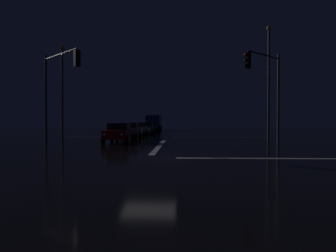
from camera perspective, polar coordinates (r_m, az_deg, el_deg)
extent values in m
cube|color=black|center=(15.29, -3.38, -5.84)|extent=(120.00, 120.00, 0.10)
cube|color=white|center=(23.38, -1.40, -3.38)|extent=(0.35, 13.97, 0.01)
cube|color=yellow|center=(34.94, -0.17, -1.96)|extent=(22.00, 0.15, 0.01)
cube|color=white|center=(16.64, 26.35, -5.20)|extent=(13.97, 0.40, 0.01)
cube|color=maroon|center=(26.61, -8.71, -1.43)|extent=(1.80, 4.20, 0.70)
cube|color=black|center=(26.79, -8.64, -0.08)|extent=(1.60, 2.00, 0.55)
cylinder|color=black|center=(24.95, -7.36, -2.39)|extent=(0.22, 0.64, 0.64)
cylinder|color=black|center=(25.31, -11.39, -2.35)|extent=(0.22, 0.64, 0.64)
cylinder|color=black|center=(28.00, -6.30, -2.03)|extent=(0.22, 0.64, 0.64)
cylinder|color=black|center=(28.33, -9.90, -2.00)|extent=(0.22, 0.64, 0.64)
sphere|color=#F9EFC6|center=(24.41, -8.17, -1.52)|extent=(0.22, 0.22, 0.22)
sphere|color=#F9EFC6|center=(24.68, -11.14, -1.50)|extent=(0.22, 0.22, 0.22)
cube|color=slate|center=(32.12, -6.91, -1.03)|extent=(1.80, 4.20, 0.70)
cube|color=black|center=(32.31, -6.85, 0.09)|extent=(1.60, 2.00, 0.55)
cylinder|color=black|center=(30.47, -5.70, -1.79)|extent=(0.22, 0.64, 0.64)
cylinder|color=black|center=(30.77, -9.02, -1.77)|extent=(0.22, 0.64, 0.64)
cylinder|color=black|center=(33.54, -4.96, -1.55)|extent=(0.22, 0.64, 0.64)
cylinder|color=black|center=(33.82, -7.99, -1.53)|extent=(0.22, 0.64, 0.64)
sphere|color=#F9EFC6|center=(29.93, -6.33, -1.07)|extent=(0.22, 0.22, 0.22)
sphere|color=#F9EFC6|center=(30.15, -8.77, -1.06)|extent=(0.22, 0.22, 0.22)
cube|color=#B7B7BC|center=(38.23, -5.43, -0.72)|extent=(1.80, 4.20, 0.70)
cube|color=black|center=(38.42, -5.39, 0.22)|extent=(1.60, 2.00, 0.55)
cylinder|color=black|center=(36.59, -4.36, -1.34)|extent=(0.22, 0.64, 0.64)
cylinder|color=black|center=(36.84, -7.14, -1.33)|extent=(0.22, 0.64, 0.64)
cylinder|color=black|center=(39.67, -3.84, -1.17)|extent=(0.22, 0.64, 0.64)
cylinder|color=black|center=(39.90, -6.41, -1.16)|extent=(0.22, 0.64, 0.64)
sphere|color=#F9EFC6|center=(36.04, -4.86, -0.74)|extent=(0.22, 0.22, 0.22)
sphere|color=#F9EFC6|center=(36.23, -6.90, -0.74)|extent=(0.22, 0.22, 0.22)
cube|color=#14512D|center=(43.46, -3.86, -0.53)|extent=(1.80, 4.20, 0.70)
cube|color=black|center=(43.65, -3.83, 0.30)|extent=(1.60, 2.00, 0.55)
cylinder|color=black|center=(41.84, -2.86, -1.06)|extent=(0.22, 0.64, 0.64)
cylinder|color=black|center=(42.04, -5.30, -1.05)|extent=(0.22, 0.64, 0.64)
cylinder|color=black|center=(44.93, -2.50, -0.93)|extent=(0.22, 0.64, 0.64)
cylinder|color=black|center=(45.11, -4.78, -0.92)|extent=(0.22, 0.64, 0.64)
sphere|color=#F9EFC6|center=(41.28, -3.28, -0.53)|extent=(0.22, 0.22, 0.22)
sphere|color=#F9EFC6|center=(41.43, -5.06, -0.53)|extent=(0.22, 0.22, 0.22)
cube|color=black|center=(49.56, -3.84, -0.35)|extent=(1.80, 4.20, 0.70)
cube|color=black|center=(49.75, -3.82, 0.37)|extent=(1.60, 2.00, 0.55)
cylinder|color=black|center=(47.94, -2.97, -0.81)|extent=(0.22, 0.64, 0.64)
cylinder|color=black|center=(48.14, -5.11, -0.81)|extent=(0.22, 0.64, 0.64)
cylinder|color=black|center=(51.02, -2.65, -0.71)|extent=(0.22, 0.64, 0.64)
cylinder|color=black|center=(51.21, -4.66, -0.71)|extent=(0.22, 0.64, 0.64)
sphere|color=#F9EFC6|center=(47.38, -3.34, -0.35)|extent=(0.22, 0.22, 0.22)
sphere|color=#F9EFC6|center=(47.53, -4.90, -0.35)|extent=(0.22, 0.22, 0.22)
cube|color=navy|center=(54.91, -2.92, -0.23)|extent=(1.80, 4.20, 0.70)
cube|color=black|center=(55.10, -2.90, 0.42)|extent=(1.60, 2.00, 0.55)
cylinder|color=black|center=(53.30, -2.11, -0.64)|extent=(0.22, 0.64, 0.64)
cylinder|color=black|center=(53.47, -4.03, -0.64)|extent=(0.22, 0.64, 0.64)
cylinder|color=black|center=(56.39, -1.86, -0.56)|extent=(0.22, 0.64, 0.64)
cylinder|color=black|center=(56.55, -3.68, -0.56)|extent=(0.22, 0.64, 0.64)
sphere|color=#F9EFC6|center=(52.74, -2.42, -0.22)|extent=(0.22, 0.22, 0.22)
sphere|color=#F9EFC6|center=(52.87, -3.83, -0.22)|extent=(0.22, 0.22, 0.22)
cube|color=navy|center=(58.76, -2.75, 0.78)|extent=(2.40, 2.20, 2.30)
cube|color=silver|center=(63.24, -2.39, 0.92)|extent=(2.40, 5.00, 2.60)
cylinder|color=black|center=(59.27, -1.54, -0.33)|extent=(0.28, 0.96, 0.96)
cylinder|color=black|center=(59.48, -3.85, -0.33)|extent=(0.28, 0.96, 0.96)
cylinder|color=black|center=(63.96, -1.26, -0.24)|extent=(0.28, 0.96, 0.96)
cylinder|color=black|center=(64.16, -3.40, -0.24)|extent=(0.28, 0.96, 0.96)
sphere|color=#F9EFC6|center=(57.54, -2.01, 0.18)|extent=(0.26, 0.26, 0.26)
sphere|color=#F9EFC6|center=(57.70, -3.69, 0.18)|extent=(0.26, 0.26, 0.26)
cylinder|color=#4C4C51|center=(24.74, 18.92, 4.39)|extent=(0.18, 0.18, 6.55)
cylinder|color=#4C4C51|center=(23.41, 16.59, 11.95)|extent=(2.90, 2.90, 0.12)
cube|color=black|center=(21.64, 13.84, 11.20)|extent=(0.46, 0.46, 1.05)
sphere|color=red|center=(21.57, 13.61, 12.17)|extent=(0.22, 0.22, 0.22)
sphere|color=black|center=(21.50, 13.60, 11.26)|extent=(0.22, 0.22, 0.22)
sphere|color=black|center=(21.44, 13.60, 10.36)|extent=(0.22, 0.22, 0.22)
cylinder|color=#4C4C51|center=(25.77, -20.76, 4.33)|extent=(0.18, 0.18, 6.63)
cylinder|color=#4C4C51|center=(23.89, -18.53, 11.91)|extent=(3.58, 3.58, 0.12)
cube|color=black|center=(21.58, -15.79, 11.43)|extent=(0.46, 0.46, 1.05)
sphere|color=red|center=(21.51, -15.59, 12.41)|extent=(0.22, 0.22, 0.22)
sphere|color=black|center=(21.44, -15.59, 11.50)|extent=(0.22, 0.22, 0.22)
sphere|color=black|center=(21.38, -15.58, 10.59)|extent=(0.22, 0.22, 0.22)
cylinder|color=#424247|center=(30.06, 17.37, 6.82)|extent=(0.20, 0.20, 9.74)
sphere|color=#F9AD47|center=(30.99, 17.41, 16.15)|extent=(0.44, 0.44, 0.44)
cylinder|color=#424247|center=(30.90, -18.17, 5.24)|extent=(0.20, 0.20, 8.22)
sphere|color=#F9AD47|center=(31.52, -18.21, 13.03)|extent=(0.44, 0.44, 0.44)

